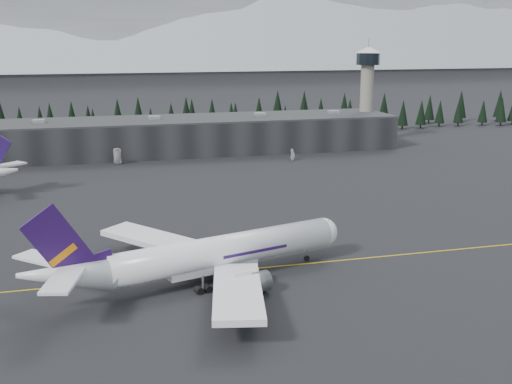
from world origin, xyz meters
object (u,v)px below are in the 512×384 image
object	(u,v)px
jet_main	(198,256)
gse_vehicle_a	(118,162)
terminal	(182,135)
control_tower	(367,84)
gse_vehicle_b	(293,158)

from	to	relation	value
jet_main	gse_vehicle_a	size ratio (longest dim) A/B	10.47
terminal	gse_vehicle_a	distance (m)	30.92
jet_main	terminal	bearing A→B (deg)	66.79
control_tower	jet_main	distance (m)	164.19
gse_vehicle_b	terminal	bearing A→B (deg)	-121.37
terminal	control_tower	world-z (taller)	control_tower
terminal	gse_vehicle_b	bearing A→B (deg)	-37.83
terminal	jet_main	size ratio (longest dim) A/B	2.75
jet_main	gse_vehicle_b	xyz separation A→B (m)	(51.75, 104.78, -4.22)
control_tower	gse_vehicle_a	bearing A→B (deg)	-168.19
control_tower	gse_vehicle_a	xyz separation A→B (m)	(-99.65, -20.83, -22.64)
jet_main	gse_vehicle_b	world-z (taller)	jet_main
terminal	control_tower	xyz separation A→B (m)	(75.00, 3.00, 17.11)
gse_vehicle_b	gse_vehicle_a	bearing A→B (deg)	-92.08
terminal	jet_main	xyz separation A→B (m)	(-17.37, -131.48, -1.38)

